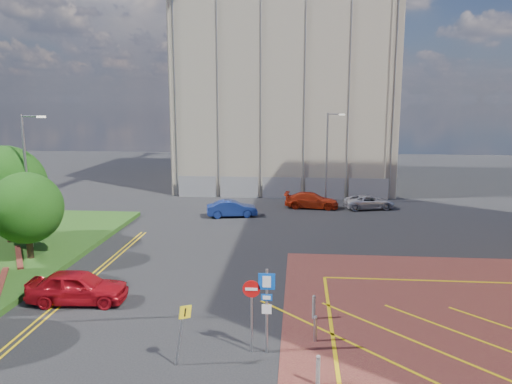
# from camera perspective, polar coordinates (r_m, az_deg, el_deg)

# --- Properties ---
(ground) EXTENTS (140.00, 140.00, 0.00)m
(ground) POSITION_cam_1_polar(r_m,az_deg,el_deg) (18.39, -0.65, -19.26)
(ground) COLOR black
(ground) RESTS_ON ground
(tree_c) EXTENTS (4.00, 4.00, 4.90)m
(tree_c) POSITION_cam_1_polar(r_m,az_deg,el_deg) (30.54, -24.76, -1.67)
(tree_c) COLOR #3D2B1C
(tree_c) RESTS_ON grass_bed
(tree_d) EXTENTS (5.00, 5.00, 6.08)m
(tree_d) POSITION_cam_1_polar(r_m,az_deg,el_deg) (34.48, -26.74, 0.62)
(tree_d) COLOR #3D2B1C
(tree_d) RESTS_ON grass_bed
(lamp_left_far) EXTENTS (1.53, 0.16, 8.00)m
(lamp_left_far) POSITION_cam_1_polar(r_m,az_deg,el_deg) (32.46, -24.64, 1.65)
(lamp_left_far) COLOR #9EA0A8
(lamp_left_far) RESTS_ON grass_bed
(lamp_back) EXTENTS (1.53, 0.16, 8.00)m
(lamp_back) POSITION_cam_1_polar(r_m,az_deg,el_deg) (44.21, 8.20, 4.24)
(lamp_back) COLOR #9EA0A8
(lamp_back) RESTS_ON ground
(sign_cluster) EXTENTS (1.17, 0.12, 3.20)m
(sign_cluster) POSITION_cam_1_polar(r_m,az_deg,el_deg) (18.38, 0.58, -12.48)
(sign_cluster) COLOR #9EA0A8
(sign_cluster) RESTS_ON ground
(warning_sign) EXTENTS (0.63, 0.39, 2.25)m
(warning_sign) POSITION_cam_1_polar(r_m,az_deg,el_deg) (17.94, -8.48, -15.05)
(warning_sign) COLOR #9EA0A8
(warning_sign) RESTS_ON ground
(bollard_row) EXTENTS (0.14, 11.14, 0.90)m
(bollard_row) POSITION_cam_1_polar(r_m,az_deg,el_deg) (16.67, 7.19, -20.89)
(bollard_row) COLOR #9EA0A8
(bollard_row) RESTS_ON forecourt
(construction_building) EXTENTS (21.20, 19.20, 22.00)m
(construction_building) POSITION_cam_1_polar(r_m,az_deg,el_deg) (55.93, 3.42, 12.44)
(construction_building) COLOR #A29784
(construction_building) RESTS_ON ground
(construction_fence) EXTENTS (21.60, 0.06, 2.00)m
(construction_fence) POSITION_cam_1_polar(r_m,az_deg,el_deg) (46.60, 4.17, 0.46)
(construction_fence) COLOR gray
(construction_fence) RESTS_ON ground
(car_red_left) EXTENTS (4.58, 2.12, 1.52)m
(car_red_left) POSITION_cam_1_polar(r_m,az_deg,el_deg) (24.43, -19.70, -10.16)
(car_red_left) COLOR #AE0E19
(car_red_left) RESTS_ON ground
(car_blue_back) EXTENTS (4.16, 2.23, 1.30)m
(car_blue_back) POSITION_cam_1_polar(r_m,az_deg,el_deg) (39.41, -2.77, -1.90)
(car_blue_back) COLOR navy
(car_blue_back) RESTS_ON ground
(car_red_back) EXTENTS (4.71, 2.24, 1.32)m
(car_red_back) POSITION_cam_1_polar(r_m,az_deg,el_deg) (42.75, 6.37, -0.96)
(car_red_back) COLOR red
(car_red_back) RESTS_ON ground
(car_silver_back) EXTENTS (4.62, 2.91, 1.19)m
(car_silver_back) POSITION_cam_1_polar(r_m,az_deg,el_deg) (43.25, 12.77, -1.11)
(car_silver_back) COLOR silver
(car_silver_back) RESTS_ON ground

